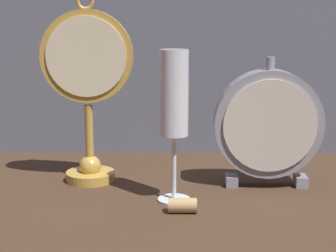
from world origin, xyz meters
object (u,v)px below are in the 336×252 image
Objects in this scene: mantel_clock_silver at (268,124)px; wine_cork at (183,205)px; pocket_watch_on_stand at (88,88)px; champagne_flute at (174,103)px.

mantel_clock_silver reaches higher than wine_cork.
mantel_clock_silver is at bearing -4.78° from pocket_watch_on_stand.
mantel_clock_silver is 0.18m from champagne_flute.
wine_cork is at bearing -43.63° from pocket_watch_on_stand.
wine_cork is (-0.14, -0.13, -0.10)m from mantel_clock_silver.
champagne_flute is at bearing 103.78° from wine_cork.
mantel_clock_silver is at bearing 25.50° from champagne_flute.
wine_cork is at bearing -76.22° from champagne_flute.
pocket_watch_on_stand is 0.27m from wine_cork.
mantel_clock_silver is at bearing 41.66° from wine_cork.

